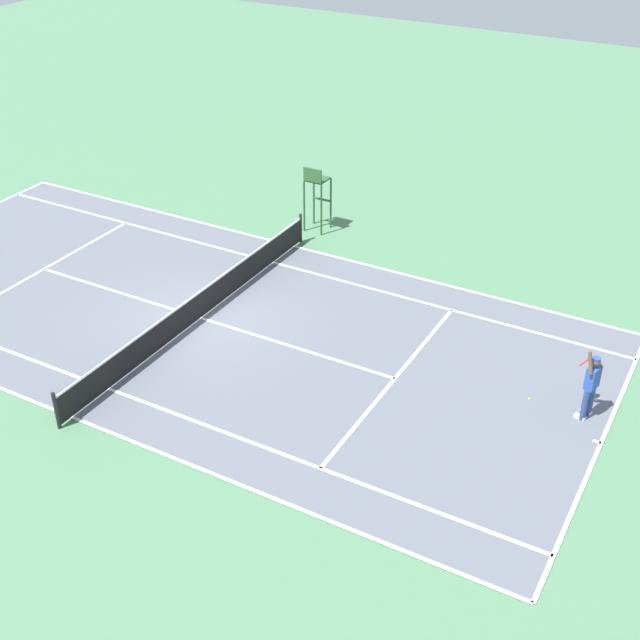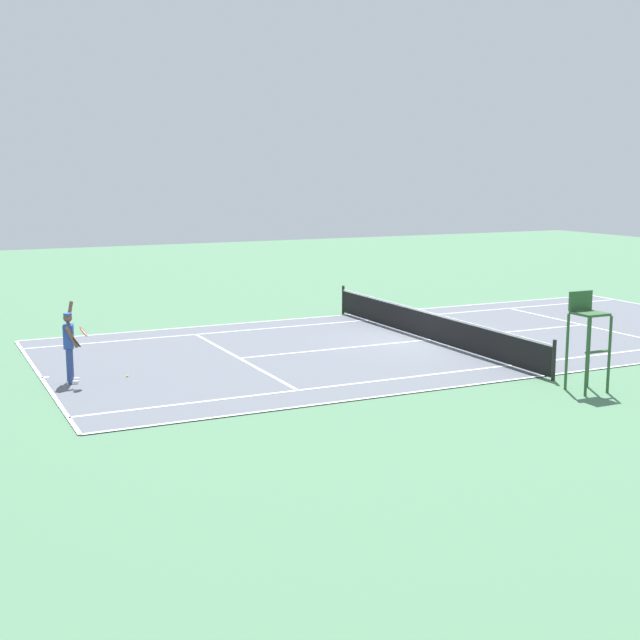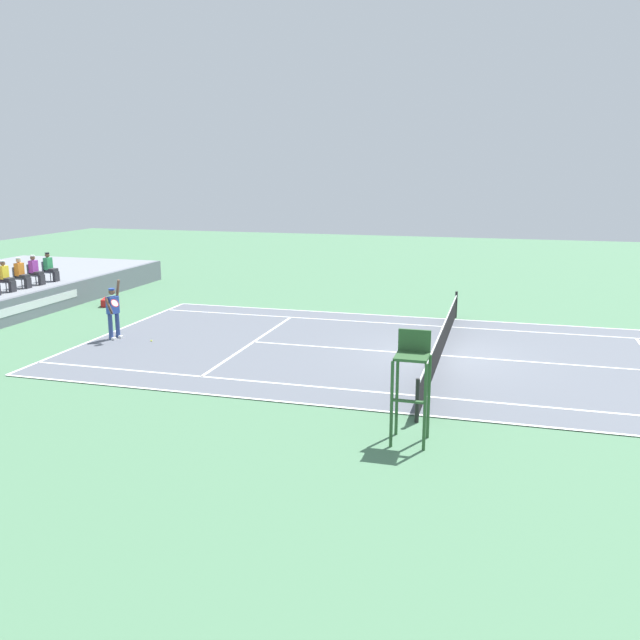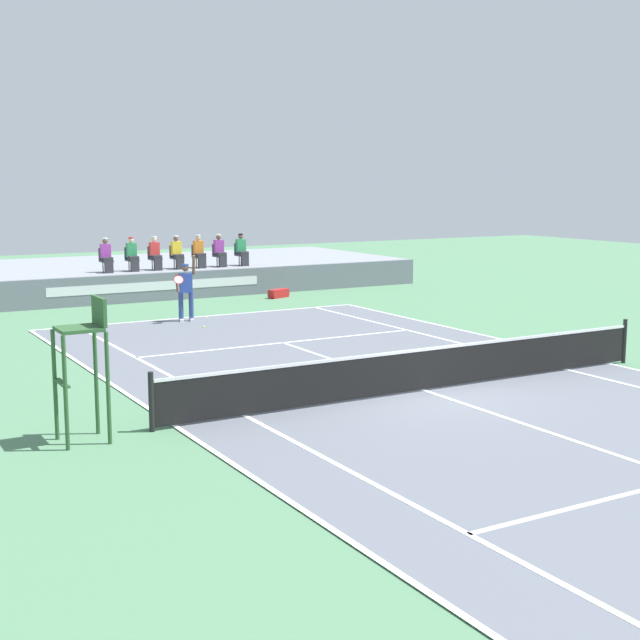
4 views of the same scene
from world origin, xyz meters
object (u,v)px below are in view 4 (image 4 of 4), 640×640
spectator_seated_5 (220,251)px  spectator_seated_3 (177,253)px  spectator_seated_6 (242,250)px  tennis_ball (204,327)px  spectator_seated_2 (155,254)px  equipment_bag (279,293)px  spectator_seated_4 (199,252)px  spectator_seated_1 (132,255)px  spectator_seated_0 (106,256)px  tennis_player (186,290)px  umpire_chair (84,351)px

spectator_seated_5 → spectator_seated_3: bearing=180.0°
spectator_seated_6 → tennis_ball: 9.17m
spectator_seated_2 → equipment_bag: 4.89m
spectator_seated_6 → spectator_seated_4: bearing=180.0°
spectator_seated_6 → equipment_bag: size_ratio=1.32×
spectator_seated_3 → spectator_seated_4: size_ratio=1.00×
spectator_seated_1 → equipment_bag: bearing=-27.3°
spectator_seated_0 → tennis_player: spectator_seated_0 is taller
spectator_seated_2 → spectator_seated_4: 1.77m
tennis_ball → spectator_seated_6: bearing=57.7°
spectator_seated_1 → spectator_seated_6: (4.48, 0.00, 0.00)m
tennis_ball → equipment_bag: equipment_bag is taller
spectator_seated_3 → spectator_seated_6: same height
spectator_seated_1 → equipment_bag: spectator_seated_1 is taller
spectator_seated_6 → tennis_ball: (-4.83, -7.62, -1.61)m
spectator_seated_1 → equipment_bag: (4.83, -2.50, -1.48)m
spectator_seated_6 → spectator_seated_2: bearing=180.0°
spectator_seated_3 → spectator_seated_1: bearing=180.0°
spectator_seated_1 → spectator_seated_4: size_ratio=1.00×
spectator_seated_6 → equipment_bag: spectator_seated_6 is taller
spectator_seated_2 → umpire_chair: size_ratio=0.52×
tennis_ball → umpire_chair: 11.74m
spectator_seated_2 → tennis_ball: bearing=-99.2°
spectator_seated_3 → spectator_seated_5: same height
tennis_ball → equipment_bag: bearing=44.8°
spectator_seated_0 → umpire_chair: 18.33m
spectator_seated_1 → spectator_seated_6: 4.48m
spectator_seated_4 → equipment_bag: size_ratio=1.32×
spectator_seated_1 → spectator_seated_2: bearing=0.0°
tennis_ball → spectator_seated_2: bearing=80.8°
spectator_seated_4 → tennis_ball: bearing=-111.6°
spectator_seated_2 → spectator_seated_1: bearing=180.0°
spectator_seated_3 → spectator_seated_5: bearing=0.0°
umpire_chair → spectator_seated_1: bearing=69.4°
spectator_seated_5 → equipment_bag: (1.29, -2.50, -1.48)m
tennis_ball → umpire_chair: size_ratio=0.03×
spectator_seated_1 → spectator_seated_2: size_ratio=1.00×
spectator_seated_5 → spectator_seated_4: bearing=180.0°
spectator_seated_6 → spectator_seated_0: bearing=180.0°
spectator_seated_4 → equipment_bag: spectator_seated_4 is taller
spectator_seated_0 → spectator_seated_5: same height
umpire_chair → spectator_seated_3: bearing=64.5°
spectator_seated_0 → equipment_bag: size_ratio=1.32×
spectator_seated_4 → umpire_chair: (-9.22, -17.46, -0.09)m
spectator_seated_3 → spectator_seated_5: 1.77m
tennis_ball → umpire_chair: (-6.21, -9.84, 1.52)m
spectator_seated_4 → spectator_seated_3: bearing=180.0°
spectator_seated_1 → spectator_seated_3: 1.77m
spectator_seated_3 → spectator_seated_6: (2.72, 0.00, 0.00)m
spectator_seated_0 → spectator_seated_1: (0.98, 0.00, 0.00)m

